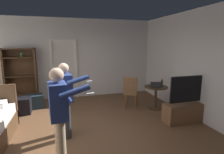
# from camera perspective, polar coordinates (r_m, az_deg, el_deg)

# --- Properties ---
(ground_plane) EXTENTS (6.93, 6.93, 0.00)m
(ground_plane) POSITION_cam_1_polar(r_m,az_deg,el_deg) (3.96, -9.78, -19.37)
(ground_plane) COLOR brown
(wall_back) EXTENTS (6.33, 0.12, 2.85)m
(wall_back) POSITION_cam_1_polar(r_m,az_deg,el_deg) (6.66, -13.25, 5.72)
(wall_back) COLOR silver
(wall_back) RESTS_ON ground_plane
(wall_right) EXTENTS (0.12, 6.54, 2.85)m
(wall_right) POSITION_cam_1_polar(r_m,az_deg,el_deg) (4.87, 28.89, 2.89)
(wall_right) COLOR silver
(wall_right) RESTS_ON ground_plane
(doorway_frame) EXTENTS (0.93, 0.08, 2.13)m
(doorway_frame) POSITION_cam_1_polar(r_m,az_deg,el_deg) (6.59, -15.13, 3.81)
(doorway_frame) COLOR white
(doorway_frame) RESTS_ON ground_plane
(bookshelf) EXTENTS (0.99, 0.32, 1.83)m
(bookshelf) POSITION_cam_1_polar(r_m,az_deg,el_deg) (6.61, -27.21, 1.00)
(bookshelf) COLOR #4C331E
(bookshelf) RESTS_ON ground_plane
(tv_flatscreen) EXTENTS (1.29, 0.40, 1.19)m
(tv_flatscreen) POSITION_cam_1_polar(r_m,az_deg,el_deg) (5.00, 23.29, -9.34)
(tv_flatscreen) COLOR brown
(tv_flatscreen) RESTS_ON ground_plane
(side_table) EXTENTS (0.69, 0.69, 0.70)m
(side_table) POSITION_cam_1_polar(r_m,az_deg,el_deg) (5.57, 13.85, -5.19)
(side_table) COLOR #4C331E
(side_table) RESTS_ON ground_plane
(laptop) EXTENTS (0.40, 0.41, 0.15)m
(laptop) POSITION_cam_1_polar(r_m,az_deg,el_deg) (5.45, 13.81, -2.55)
(laptop) COLOR black
(laptop) RESTS_ON side_table
(bottle_on_table) EXTENTS (0.06, 0.06, 0.24)m
(bottle_on_table) POSITION_cam_1_polar(r_m,az_deg,el_deg) (5.50, 15.68, -2.00)
(bottle_on_table) COLOR #344323
(bottle_on_table) RESTS_ON side_table
(wooden_chair) EXTENTS (0.58, 0.58, 0.99)m
(wooden_chair) POSITION_cam_1_polar(r_m,az_deg,el_deg) (5.45, 6.02, -4.54)
(wooden_chair) COLOR brown
(wooden_chair) RESTS_ON ground_plane
(person_blue_shirt) EXTENTS (0.69, 0.56, 1.62)m
(person_blue_shirt) POSITION_cam_1_polar(r_m,az_deg,el_deg) (2.96, -16.55, -10.56)
(person_blue_shirt) COLOR tan
(person_blue_shirt) RESTS_ON ground_plane
(person_striped_shirt) EXTENTS (0.72, 0.60, 1.59)m
(person_striped_shirt) POSITION_cam_1_polar(r_m,az_deg,el_deg) (3.86, -14.74, -5.65)
(person_striped_shirt) COLOR #333338
(person_striped_shirt) RESTS_ON ground_plane
(suitcase_dark) EXTENTS (0.53, 0.40, 0.45)m
(suitcase_dark) POSITION_cam_1_polar(r_m,az_deg,el_deg) (5.73, -27.16, -8.27)
(suitcase_dark) COLOR black
(suitcase_dark) RESTS_ON ground_plane
(suitcase_small) EXTENTS (0.65, 0.50, 0.41)m
(suitcase_small) POSITION_cam_1_polar(r_m,az_deg,el_deg) (6.05, -23.92, -7.22)
(suitcase_small) COLOR #1E2D38
(suitcase_small) RESTS_ON ground_plane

